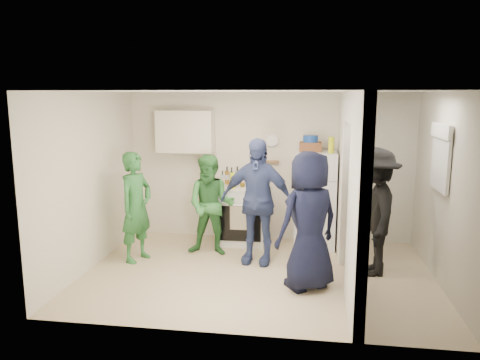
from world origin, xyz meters
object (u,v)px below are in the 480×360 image
blue_bowl (311,139)px  person_green_center (211,205)px  person_denim (257,201)px  person_nook (375,212)px  person_navy (309,221)px  stove (242,214)px  wicker_basket (310,147)px  person_green_left (136,207)px  fridge (315,200)px  yellow_cup_stack_top (331,145)px

blue_bowl → person_green_center: 1.91m
person_denim → person_nook: person_denim is taller
person_navy → person_nook: (0.89, 0.64, -0.01)m
stove → wicker_basket: wicker_basket is taller
blue_bowl → person_nook: size_ratio=0.14×
person_denim → stove: bearing=119.6°
person_green_left → person_navy: (2.53, -0.68, 0.07)m
wicker_basket → fridge: bearing=-26.6°
yellow_cup_stack_top → person_green_left: 3.13m
yellow_cup_stack_top → person_green_left: yellow_cup_stack_top is taller
wicker_basket → person_denim: person_denim is taller
stove → yellow_cup_stack_top: (1.42, -0.13, 1.20)m
fridge → person_nook: person_nook is taller
stove → person_nook: 2.31m
blue_bowl → person_green_left: (-2.54, -1.08, -0.95)m
yellow_cup_stack_top → person_denim: size_ratio=0.13×
person_green_left → person_green_center: 1.13m
fridge → wicker_basket: 0.86m
yellow_cup_stack_top → person_green_center: size_ratio=0.16×
stove → person_green_left: size_ratio=0.59×
stove → person_green_left: 1.82m
person_nook → person_denim: bearing=-97.9°
person_green_left → person_green_center: (1.04, 0.43, -0.04)m
person_denim → yellow_cup_stack_top: bearing=43.8°
person_green_center → person_navy: bearing=-36.0°
person_navy → yellow_cup_stack_top: bearing=-137.4°
fridge → stove: bearing=178.6°
fridge → wicker_basket: size_ratio=4.47×
person_green_center → yellow_cup_stack_top: bearing=16.2°
person_denim → person_green_left: bearing=-165.7°
fridge → person_green_left: 2.83m
fridge → blue_bowl: 0.99m
yellow_cup_stack_top → person_green_center: bearing=-164.5°
yellow_cup_stack_top → person_denim: bearing=-144.9°
person_navy → person_green_center: bearing=-72.8°
yellow_cup_stack_top → person_denim: 1.53m
wicker_basket → person_nook: person_nook is taller
blue_bowl → yellow_cup_stack_top: bearing=-25.1°
fridge → yellow_cup_stack_top: yellow_cup_stack_top is taller
stove → person_nook: size_ratio=0.55×
stove → person_green_center: person_green_center is taller
blue_bowl → person_green_center: size_ratio=0.15×
stove → person_green_left: (-1.44, -1.06, 0.33)m
wicker_basket → person_navy: person_navy is taller
person_green_center → person_denim: size_ratio=0.84×
fridge → person_navy: person_navy is taller
yellow_cup_stack_top → person_denim: person_denim is taller
wicker_basket → blue_bowl: size_ratio=1.46×
yellow_cup_stack_top → person_nook: 1.39m
person_navy → person_nook: 1.10m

